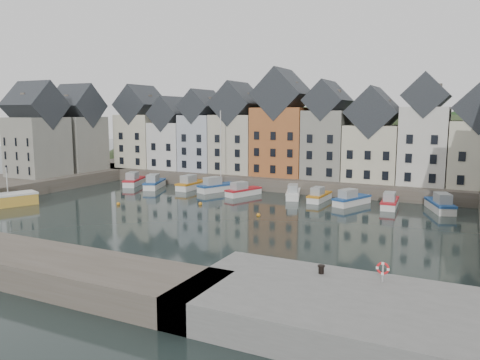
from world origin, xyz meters
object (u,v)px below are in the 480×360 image
Objects in this scene: mooring_bollard at (321,269)px; boat_a at (134,181)px; life_ring_post at (383,269)px; boat_d at (217,186)px.

boat_a is at bearing 141.37° from mooring_bollard.
boat_a is 5.44× the size of life_ring_post.
boat_d is 10.01× the size of life_ring_post.
boat_d reaches higher than life_ring_post.
life_ring_post is (47.55, -34.76, 2.09)m from boat_a.
boat_a is 58.93m from life_ring_post.
life_ring_post reaches higher than boat_a.
mooring_bollard is at bearing -59.52° from boat_a.
mooring_bollard is at bearing -177.84° from life_ring_post.
boat_d is at bearing 127.89° from mooring_bollard.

